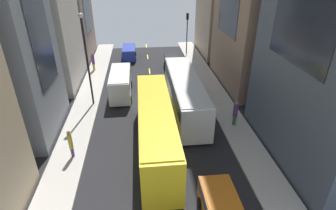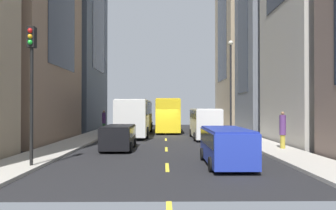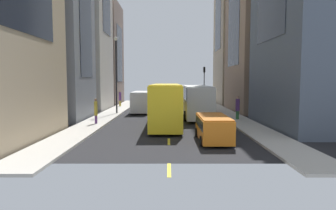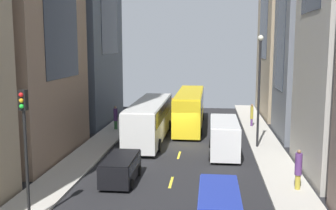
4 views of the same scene
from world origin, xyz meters
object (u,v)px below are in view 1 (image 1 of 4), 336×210
city_bus_white (185,91)px  pedestrian_waiting_curb (235,113)px  delivery_van_white (120,82)px  traffic_light_near_corner (187,26)px  car_blue_2 (129,52)px  pedestrian_crossing_near (93,61)px  car_black_0 (172,63)px  streetcar_yellow (156,124)px  pedestrian_walking_far (71,143)px

city_bus_white → pedestrian_waiting_curb: bearing=138.8°
delivery_van_white → traffic_light_near_corner: (-9.24, -12.94, 2.81)m
car_blue_2 → pedestrian_crossing_near: size_ratio=2.02×
traffic_light_near_corner → pedestrian_crossing_near: bearing=22.7°
car_black_0 → traffic_light_near_corner: traffic_light_near_corner is taller
city_bus_white → streetcar_yellow: (3.13, 5.70, 0.11)m
traffic_light_near_corner → city_bus_white: bearing=79.9°
pedestrian_walking_far → pedestrian_crossing_near: bearing=-156.5°
car_black_0 → pedestrian_crossing_near: size_ratio=1.78×
delivery_van_white → traffic_light_near_corner: size_ratio=1.02×
pedestrian_walking_far → traffic_light_near_corner: 26.45m
streetcar_yellow → pedestrian_crossing_near: bearing=-68.0°
pedestrian_waiting_curb → delivery_van_white: bearing=148.6°
city_bus_white → car_blue_2: (5.61, -16.24, -1.00)m
streetcar_yellow → pedestrian_walking_far: (6.14, 0.62, -0.78)m
pedestrian_walking_far → car_black_0: bearing=172.3°
pedestrian_crossing_near → streetcar_yellow: bearing=148.0°
car_black_0 → pedestrian_walking_far: size_ratio=1.83×
city_bus_white → car_black_0: 10.92m
delivery_van_white → car_blue_2: 12.28m
city_bus_white → streetcar_yellow: 6.50m
traffic_light_near_corner → car_blue_2: bearing=4.5°
streetcar_yellow → car_black_0: size_ratio=3.10×
car_blue_2 → pedestrian_waiting_curb: (-9.44, 19.60, 0.32)m
car_black_0 → pedestrian_waiting_curb: 14.70m
pedestrian_waiting_curb → traffic_light_near_corner: size_ratio=0.37×
delivery_van_white → car_blue_2: bearing=-92.9°
city_bus_white → pedestrian_waiting_curb: city_bus_white is taller
car_black_0 → pedestrian_walking_far: bearing=61.3°
pedestrian_crossing_near → pedestrian_waiting_curb: bearing=169.2°
city_bus_white → pedestrian_crossing_near: 15.25m
streetcar_yellow → delivery_van_white: (3.10, -9.68, -0.61)m
delivery_van_white → car_black_0: 9.37m
pedestrian_crossing_near → traffic_light_near_corner: traffic_light_near_corner is taller
delivery_van_white → pedestrian_walking_far: (3.05, 10.30, -0.17)m
streetcar_yellow → car_black_0: bearing=-101.1°
delivery_van_white → pedestrian_crossing_near: size_ratio=2.70×
streetcar_yellow → pedestrian_crossing_near: 18.51m
pedestrian_walking_far → traffic_light_near_corner: size_ratio=0.37×
streetcar_yellow → pedestrian_waiting_curb: size_ratio=5.60×
streetcar_yellow → delivery_van_white: 10.19m
streetcar_yellow → traffic_light_near_corner: size_ratio=2.08×
pedestrian_crossing_near → traffic_light_near_corner: (-13.08, -5.47, 2.98)m
car_black_0 → car_blue_2: car_blue_2 is taller
car_blue_2 → pedestrian_crossing_near: (4.45, 4.79, 0.34)m
pedestrian_walking_far → city_bus_white: bearing=145.3°
delivery_van_white → car_blue_2: delivery_van_white is taller
delivery_van_white → pedestrian_waiting_curb: (-10.06, 7.34, -0.19)m
city_bus_white → pedestrian_walking_far: 11.24m
city_bus_white → traffic_light_near_corner: traffic_light_near_corner is taller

